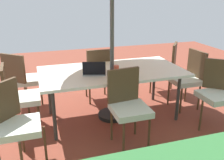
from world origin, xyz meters
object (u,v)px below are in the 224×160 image
(chair_west, at_px, (188,76))
(cup, at_px, (116,69))
(chair_northeast, at_px, (14,121))
(chair_south, at_px, (98,72))
(chair_southwest, at_px, (166,65))
(chair_northwest, at_px, (218,91))
(chair_east, at_px, (18,95))
(laptop, at_px, (94,72))
(dining_table, at_px, (112,73))
(chair_southeast, at_px, (21,78))
(chair_north, at_px, (128,104))

(chair_west, distance_m, cup, 1.33)
(chair_northeast, relative_size, cup, 9.95)
(chair_west, distance_m, chair_south, 1.55)
(chair_southwest, bearing_deg, chair_northwest, 38.95)
(chair_east, relative_size, laptop, 2.61)
(chair_south, relative_size, chair_east, 1.00)
(dining_table, relative_size, chair_southeast, 2.19)
(chair_east, height_order, chair_north, same)
(chair_southwest, height_order, chair_east, same)
(chair_northwest, distance_m, cup, 1.49)
(chair_northeast, bearing_deg, cup, -20.04)
(chair_south, bearing_deg, laptop, 74.41)
(chair_east, bearing_deg, laptop, -99.24)
(dining_table, height_order, chair_northwest, chair_northwest)
(chair_west, bearing_deg, chair_southwest, 177.97)
(chair_southwest, distance_m, chair_north, 1.96)
(chair_southeast, distance_m, chair_east, 0.75)
(chair_west, xyz_separation_m, chair_south, (1.38, -0.71, 0.00))
(dining_table, bearing_deg, chair_northeast, 29.13)
(chair_north, bearing_deg, chair_southeast, 125.49)
(chair_southeast, relative_size, cup, 9.95)
(chair_northwest, xyz_separation_m, chair_north, (1.38, 0.02, 0.00))
(chair_northwest, bearing_deg, laptop, -160.26)
(chair_southwest, bearing_deg, chair_east, -38.47)
(chair_southeast, bearing_deg, cup, -171.23)
(chair_southwest, bearing_deg, chair_south, -52.09)
(dining_table, relative_size, laptop, 5.73)
(chair_northwest, relative_size, chair_east, 1.00)
(cup, bearing_deg, chair_east, -3.60)
(chair_northeast, xyz_separation_m, cup, (-1.42, -0.68, 0.28))
(chair_south, bearing_deg, cup, 98.50)
(chair_southeast, xyz_separation_m, chair_south, (-1.29, 0.07, 0.00))
(chair_southwest, relative_size, chair_northwest, 1.00)
(cup, bearing_deg, chair_north, 85.08)
(chair_southeast, distance_m, chair_south, 1.29)
(chair_northwest, height_order, chair_south, same)
(chair_northeast, height_order, chair_north, same)
(laptop, bearing_deg, chair_east, 9.54)
(chair_southeast, relative_size, chair_south, 1.00)
(chair_northeast, xyz_separation_m, laptop, (-1.08, -0.64, 0.27))
(chair_southwest, xyz_separation_m, chair_northwest, (-0.05, 1.42, 0.00))
(chair_southwest, distance_m, chair_northwest, 1.42)
(dining_table, xyz_separation_m, chair_south, (0.05, -0.68, -0.18))
(dining_table, height_order, cup, cup)
(chair_north, bearing_deg, chair_northwest, -5.40)
(chair_northeast, bearing_deg, laptop, -14.67)
(chair_northwest, relative_size, laptop, 2.61)
(chair_southeast, height_order, chair_north, same)
(chair_northwest, relative_size, chair_northeast, 1.00)
(chair_north, bearing_deg, chair_west, 21.22)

